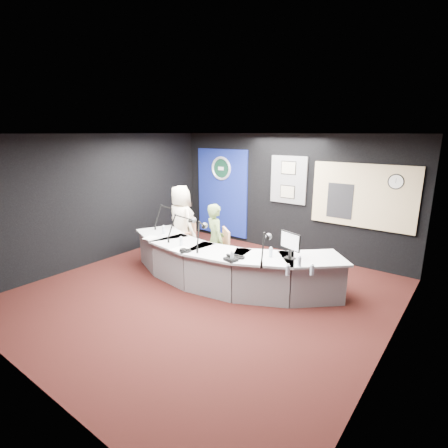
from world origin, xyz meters
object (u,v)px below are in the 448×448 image
Objects in this scene: broadcast_desk at (222,264)px; person_man at (181,222)px; armchair_right at (215,255)px; person_woman at (215,240)px; armchair_left at (182,238)px.

person_man is (-1.61, 0.56, 0.47)m from broadcast_desk.
armchair_right is 0.30m from person_woman.
broadcast_desk is at bearing 177.84° from person_woman.
person_woman is at bearing 178.49° from person_man.
broadcast_desk is 5.10× the size of armchair_right.
broadcast_desk is 4.83× the size of armchair_left.
armchair_left is at bearing -156.27° from armchair_right.
person_woman reaches higher than armchair_left.
armchair_right is (-0.33, 0.21, 0.07)m from broadcast_desk.
person_man is at bearing 14.25° from person_woman.
person_man is at bearing 0.00° from armchair_left.
broadcast_desk is 2.67× the size of person_man.
broadcast_desk is 0.54m from person_woman.
armchair_left reaches higher than armchair_right.
armchair_right reaches higher than broadcast_desk.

